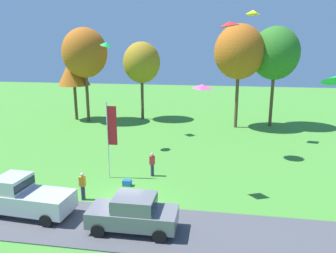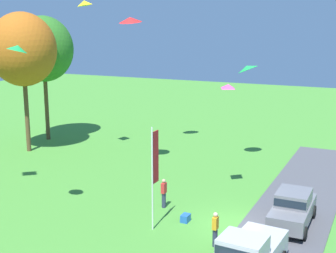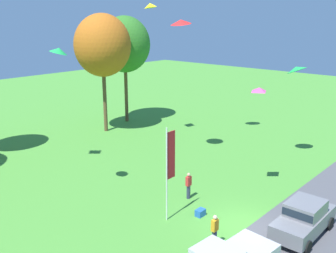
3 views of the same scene
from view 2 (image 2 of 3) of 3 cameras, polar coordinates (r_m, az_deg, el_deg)
The scene contains 14 objects.
ground_plane at distance 25.21m, azimuth 8.36°, elevation -11.92°, with size 120.00×120.00×0.00m, color #478E33.
pavement_strip at distance 24.70m, azimuth 13.58°, elevation -12.60°, with size 36.00×4.40×0.06m, color #4C4C51.
car_sedan_far_end at distance 25.40m, azimuth 14.98°, elevation -9.49°, with size 4.41×1.98×1.84m.
person_on_lawn at distance 22.63m, azimuth 5.77°, elevation -12.33°, with size 0.36×0.24×1.71m.
person_beside_suv at distance 27.00m, azimuth -0.52°, elevation -8.10°, with size 0.36×0.24×1.71m.
tree_far_left at distance 39.55m, azimuth -17.29°, elevation 8.93°, with size 5.37×5.37×11.34m.
tree_far_right at distance 43.32m, azimuth -14.94°, elevation 9.09°, with size 5.27×5.27×11.12m.
flag_banner at distance 23.59m, azimuth -1.68°, elevation -4.65°, with size 0.71×0.08×5.38m.
cooler_box at distance 25.42m, azimuth 2.14°, elevation -11.09°, with size 0.56×0.40×0.40m, color blue.
kite_diamond_topmost at distance 27.89m, azimuth 7.37°, elevation 4.88°, with size 0.97×0.72×0.26m, color #EA4C9E.
kite_delta_high_right at distance 35.17m, azimuth 9.65°, elevation 7.08°, with size 1.55×1.55×0.31m, color green.
kite_delta_low_drifter at distance 24.37m, azimuth -17.89°, elevation 9.08°, with size 1.02×1.02×0.30m, color green.
kite_delta_near_flag at distance 32.05m, azimuth -4.63°, elevation 12.85°, with size 1.53×1.53×0.34m, color red.
kite_diamond_mid_center at distance 36.63m, azimuth -10.20°, elevation 14.61°, with size 1.08×0.83×0.38m, color yellow.
Camera 2 is at (-22.08, -6.55, 10.25)m, focal length 50.00 mm.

